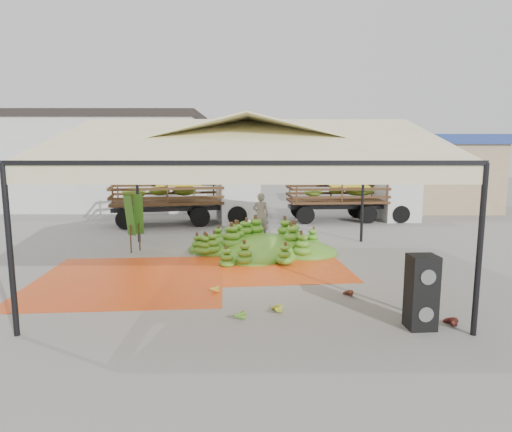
{
  "coord_description": "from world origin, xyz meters",
  "views": [
    {
      "loc": [
        0.17,
        -11.1,
        3.16
      ],
      "look_at": [
        0.2,
        1.5,
        1.3
      ],
      "focal_mm": 30.0,
      "sensor_mm": 36.0,
      "label": 1
    }
  ],
  "objects_px": {
    "speaker_stack": "(421,292)",
    "banana_heap": "(265,236)",
    "truck_right": "(357,194)",
    "truck_left": "(192,193)",
    "vendor": "(261,215)"
  },
  "relations": [
    {
      "from": "speaker_stack",
      "to": "banana_heap",
      "type": "bearing_deg",
      "value": 110.55
    },
    {
      "from": "truck_right",
      "to": "speaker_stack",
      "type": "bearing_deg",
      "value": -101.85
    },
    {
      "from": "banana_heap",
      "to": "truck_left",
      "type": "distance_m",
      "value": 6.59
    },
    {
      "from": "speaker_stack",
      "to": "vendor",
      "type": "bearing_deg",
      "value": 104.66
    },
    {
      "from": "banana_heap",
      "to": "truck_right",
      "type": "distance_m",
      "value": 8.03
    },
    {
      "from": "banana_heap",
      "to": "vendor",
      "type": "relative_size",
      "value": 2.96
    },
    {
      "from": "speaker_stack",
      "to": "truck_left",
      "type": "bearing_deg",
      "value": 112.95
    },
    {
      "from": "vendor",
      "to": "speaker_stack",
      "type": "bearing_deg",
      "value": 118.03
    },
    {
      "from": "speaker_stack",
      "to": "truck_left",
      "type": "xyz_separation_m",
      "value": [
        -5.85,
        11.76,
        0.68
      ]
    },
    {
      "from": "speaker_stack",
      "to": "truck_right",
      "type": "bearing_deg",
      "value": 78.3
    },
    {
      "from": "banana_heap",
      "to": "truck_right",
      "type": "height_order",
      "value": "truck_right"
    },
    {
      "from": "banana_heap",
      "to": "speaker_stack",
      "type": "distance_m",
      "value": 6.61
    },
    {
      "from": "speaker_stack",
      "to": "truck_right",
      "type": "height_order",
      "value": "truck_right"
    },
    {
      "from": "truck_right",
      "to": "banana_heap",
      "type": "bearing_deg",
      "value": -128.01
    },
    {
      "from": "banana_heap",
      "to": "vendor",
      "type": "height_order",
      "value": "vendor"
    }
  ]
}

